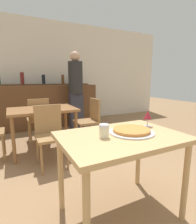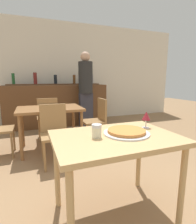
{
  "view_description": "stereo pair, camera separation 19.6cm",
  "coord_description": "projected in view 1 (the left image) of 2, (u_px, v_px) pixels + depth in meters",
  "views": [
    {
      "loc": [
        -0.81,
        -1.17,
        1.21
      ],
      "look_at": [
        0.06,
        0.55,
        0.85
      ],
      "focal_mm": 28.0,
      "sensor_mm": 36.0,
      "label": 1
    },
    {
      "loc": [
        -0.63,
        -1.25,
        1.21
      ],
      "look_at": [
        0.06,
        0.55,
        0.85
      ],
      "focal_mm": 28.0,
      "sensor_mm": 36.0,
      "label": 2
    }
  ],
  "objects": [
    {
      "name": "ground_plane",
      "position": [
        119.0,
        213.0,
        1.61
      ],
      "size": [
        16.0,
        16.0,
        0.0
      ],
      "primitive_type": "plane",
      "color": "#93704C"
    },
    {
      "name": "wall_back",
      "position": [
        41.0,
        73.0,
        4.81
      ],
      "size": [
        8.0,
        0.05,
        2.8
      ],
      "color": "silver",
      "rests_on": "ground_plane"
    },
    {
      "name": "dining_table_near",
      "position": [
        121.0,
        145.0,
        1.49
      ],
      "size": [
        1.03,
        0.73,
        0.75
      ],
      "color": "tan",
      "rests_on": "ground_plane"
    },
    {
      "name": "dining_table_far",
      "position": [
        43.0,
        114.0,
        2.9
      ],
      "size": [
        1.06,
        0.73,
        0.74
      ],
      "color": "brown",
      "rests_on": "ground_plane"
    },
    {
      "name": "bar_counter",
      "position": [
        46.0,
        106.0,
        4.52
      ],
      "size": [
        2.6,
        0.56,
        1.07
      ],
      "color": "brown",
      "rests_on": "ground_plane"
    },
    {
      "name": "bar_back_shelf",
      "position": [
        44.0,
        83.0,
        4.54
      ],
      "size": [
        2.39,
        0.24,
        0.32
      ],
      "color": "brown",
      "rests_on": "bar_counter"
    },
    {
      "name": "chair_far_side_front",
      "position": [
        50.0,
        131.0,
        2.46
      ],
      "size": [
        0.4,
        0.4,
        0.86
      ],
      "color": "olive",
      "rests_on": "ground_plane"
    },
    {
      "name": "chair_far_side_back",
      "position": [
        38.0,
        117.0,
        3.4
      ],
      "size": [
        0.4,
        0.4,
        0.86
      ],
      "rotation": [
        0.0,
        0.0,
        3.14
      ],
      "color": "olive",
      "rests_on": "ground_plane"
    },
    {
      "name": "chair_far_side_right",
      "position": [
        90.0,
        118.0,
        3.31
      ],
      "size": [
        0.4,
        0.4,
        0.86
      ],
      "rotation": [
        0.0,
        0.0,
        -1.57
      ],
      "color": "olive",
      "rests_on": "ground_plane"
    },
    {
      "name": "pizza_tray",
      "position": [
        131.0,
        131.0,
        1.53
      ],
      "size": [
        0.4,
        0.4,
        0.04
      ],
      "color": "silver",
      "rests_on": "dining_table_near"
    },
    {
      "name": "cheese_shaker",
      "position": [
        104.0,
        131.0,
        1.4
      ],
      "size": [
        0.08,
        0.08,
        0.11
      ],
      "color": "beige",
      "rests_on": "dining_table_near"
    },
    {
      "name": "person_standing",
      "position": [
        76.0,
        88.0,
        4.2
      ],
      "size": [
        0.34,
        0.34,
        1.86
      ],
      "color": "#2D2D38",
      "rests_on": "ground_plane"
    },
    {
      "name": "wine_glass",
      "position": [
        148.0,
        115.0,
        1.71
      ],
      "size": [
        0.08,
        0.08,
        0.16
      ],
      "color": "silver",
      "rests_on": "dining_table_near"
    }
  ]
}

